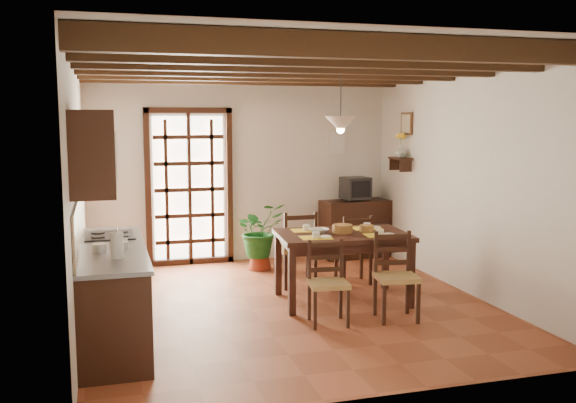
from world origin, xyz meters
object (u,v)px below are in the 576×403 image
object	(u,v)px
chair_near_left	(328,298)
pendant_lamp	(341,123)
chair_far_left	(297,262)
potted_plant	(259,230)
kitchen_counter	(112,292)
crt_tv	(356,188)
sideboard	(355,229)
dining_table	(342,242)
chair_near_right	(396,292)
chair_far_right	(353,262)

from	to	relation	value
chair_near_left	pendant_lamp	bearing A→B (deg)	69.81
chair_far_left	potted_plant	size ratio (longest dim) A/B	0.49
kitchen_counter	crt_tv	size ratio (longest dim) A/B	5.31
chair_far_left	crt_tv	distance (m)	2.11
chair_near_left	sideboard	size ratio (longest dim) A/B	0.84
chair_near_left	crt_tv	bearing A→B (deg)	70.57
dining_table	chair_far_left	xyz separation A→B (m)	(-0.31, 0.79, -0.40)
dining_table	sideboard	xyz separation A→B (m)	(1.06, 2.21, -0.27)
chair_near_right	crt_tv	size ratio (longest dim) A/B	2.19
kitchen_counter	sideboard	bearing A→B (deg)	37.69
kitchen_counter	potted_plant	bearing A→B (deg)	49.81
chair_near_right	crt_tv	bearing A→B (deg)	84.15
chair_far_right	chair_near_left	bearing A→B (deg)	61.36
dining_table	crt_tv	world-z (taller)	crt_tv
pendant_lamp	chair_far_right	bearing A→B (deg)	55.29
chair_near_right	potted_plant	xyz separation A→B (m)	(-0.86, 2.61, 0.28)
pendant_lamp	dining_table	bearing A→B (deg)	-90.00
potted_plant	chair_near_left	bearing A→B (deg)	-87.40
potted_plant	kitchen_counter	bearing A→B (deg)	-130.19
chair_far_right	chair_far_left	bearing A→B (deg)	-2.55
chair_near_right	potted_plant	distance (m)	2.76
chair_near_right	sideboard	xyz separation A→B (m)	(0.75, 3.01, 0.15)
kitchen_counter	potted_plant	xyz separation A→B (m)	(2.05, 2.43, 0.10)
sideboard	potted_plant	distance (m)	1.66
chair_far_right	kitchen_counter	bearing A→B (deg)	26.05
chair_near_left	chair_near_right	distance (m)	0.75
chair_near_left	sideboard	world-z (taller)	sideboard
dining_table	potted_plant	bearing A→B (deg)	111.73
kitchen_counter	dining_table	xyz separation A→B (m)	(2.60, 0.61, 0.23)
chair_near_right	crt_tv	distance (m)	3.19
chair_far_left	potted_plant	distance (m)	1.08
crt_tv	pendant_lamp	bearing A→B (deg)	-122.81
chair_far_right	pendant_lamp	xyz separation A→B (m)	(-0.44, -0.63, 1.79)
chair_far_left	dining_table	bearing A→B (deg)	113.26
dining_table	chair_far_left	size ratio (longest dim) A/B	1.61
kitchen_counter	dining_table	world-z (taller)	kitchen_counter
dining_table	chair_far_right	distance (m)	0.95
potted_plant	crt_tv	bearing A→B (deg)	13.74
crt_tv	sideboard	bearing A→B (deg)	83.80
chair_near_left	chair_far_right	xyz separation A→B (m)	(0.87, 1.46, 0.01)
chair_near_right	chair_near_left	bearing A→B (deg)	-176.63
kitchen_counter	dining_table	distance (m)	2.68
sideboard	pendant_lamp	world-z (taller)	pendant_lamp
dining_table	chair_near_left	xyz separation A→B (m)	(-0.44, -0.73, -0.44)
chair_near_right	potted_plant	world-z (taller)	potted_plant
sideboard	crt_tv	size ratio (longest dim) A/B	2.44
chair_near_left	chair_far_right	size ratio (longest dim) A/B	0.96
chair_far_right	crt_tv	xyz separation A→B (m)	(0.62, 1.48, 0.78)
crt_tv	chair_near_left	bearing A→B (deg)	-123.11
dining_table	potted_plant	xyz separation A→B (m)	(-0.55, 1.81, -0.14)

